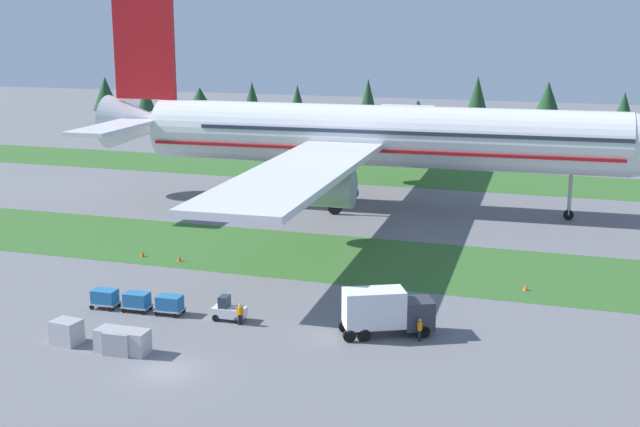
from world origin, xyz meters
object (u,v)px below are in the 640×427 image
at_px(cargo_dolly_second, 137,300).
at_px(ground_crew_loader, 420,329).
at_px(catering_truck, 386,310).
at_px(baggage_tug, 228,310).
at_px(uld_container_0, 67,332).
at_px(uld_container_3, 120,342).
at_px(taxiway_marker_0, 179,258).
at_px(uld_container_2, 111,339).
at_px(cargo_dolly_third, 105,297).
at_px(uld_container_1, 134,342).
at_px(cargo_dolly_lead, 170,303).
at_px(airliner, 364,135).
at_px(ground_crew_marshaller, 240,313).
at_px(taxiway_marker_2, 526,288).
at_px(taxiway_marker_1, 142,254).

relative_size(cargo_dolly_second, ground_crew_loader, 1.30).
bearing_deg(catering_truck, baggage_tug, -112.97).
height_order(uld_container_0, uld_container_3, uld_container_0).
bearing_deg(taxiway_marker_0, uld_container_2, -74.75).
bearing_deg(baggage_tug, cargo_dolly_third, -90.00).
height_order(catering_truck, uld_container_1, catering_truck).
bearing_deg(catering_truck, uld_container_0, -94.24).
bearing_deg(cargo_dolly_third, baggage_tug, 90.00).
distance_m(cargo_dolly_lead, uld_container_1, 8.23).
relative_size(airliner, catering_truck, 11.85).
distance_m(cargo_dolly_lead, ground_crew_marshaller, 6.34).
distance_m(cargo_dolly_third, taxiway_marker_2, 35.91).
distance_m(uld_container_1, uld_container_2, 1.84).
bearing_deg(ground_crew_marshaller, taxiway_marker_0, 125.36).
xyz_separation_m(taxiway_marker_0, taxiway_marker_2, (33.00, 1.23, -0.04)).
relative_size(cargo_dolly_lead, uld_container_1, 1.13).
relative_size(cargo_dolly_second, cargo_dolly_third, 1.00).
height_order(cargo_dolly_third, ground_crew_loader, ground_crew_loader).
xyz_separation_m(cargo_dolly_third, taxiway_marker_1, (-4.82, 14.49, -0.60)).
bearing_deg(airliner, taxiway_marker_0, -23.51).
bearing_deg(uld_container_2, ground_crew_marshaller, 48.74).
xyz_separation_m(baggage_tug, uld_container_1, (-3.55, -8.33, 0.05)).
distance_m(baggage_tug, cargo_dolly_lead, 5.03).
bearing_deg(taxiway_marker_2, uld_container_2, -139.40).
bearing_deg(baggage_tug, taxiway_marker_2, 121.86).
distance_m(cargo_dolly_lead, taxiway_marker_1, 17.76).
height_order(cargo_dolly_third, uld_container_0, uld_container_0).
relative_size(baggage_tug, uld_container_2, 1.33).
bearing_deg(cargo_dolly_second, cargo_dolly_third, -90.00).
distance_m(catering_truck, uld_container_3, 19.48).
bearing_deg(cargo_dolly_third, uld_container_1, 40.24).
bearing_deg(cargo_dolly_second, taxiway_marker_0, -168.78).
bearing_deg(uld_container_3, airliner, 85.47).
bearing_deg(airliner, uld_container_2, -8.30).
distance_m(cargo_dolly_third, uld_container_2, 9.51).
bearing_deg(ground_crew_loader, airliner, -161.95).
bearing_deg(taxiway_marker_2, cargo_dolly_lead, -150.48).
distance_m(cargo_dolly_lead, catering_truck, 17.60).
bearing_deg(cargo_dolly_third, cargo_dolly_lead, 90.00).
bearing_deg(cargo_dolly_third, uld_container_0, 9.08).
relative_size(ground_crew_marshaller, uld_container_0, 0.87).
distance_m(uld_container_0, taxiway_marker_2, 38.49).
relative_size(cargo_dolly_third, uld_container_0, 1.13).
distance_m(airliner, taxiway_marker_0, 31.93).
relative_size(uld_container_2, taxiway_marker_0, 3.28).
xyz_separation_m(cargo_dolly_lead, taxiway_marker_2, (26.66, 15.09, -0.65)).
relative_size(baggage_tug, uld_container_1, 1.33).
relative_size(cargo_dolly_second, taxiway_marker_0, 3.72).
xyz_separation_m(ground_crew_loader, taxiway_marker_2, (6.45, 14.50, -0.68)).
xyz_separation_m(cargo_dolly_second, taxiway_marker_1, (-7.72, 14.35, -0.60)).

